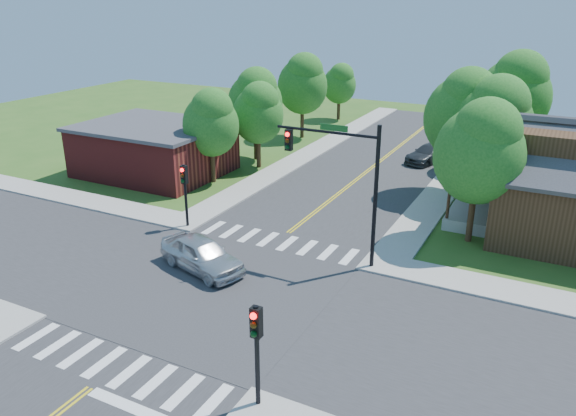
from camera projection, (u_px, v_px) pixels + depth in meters
The scene contains 25 objects.
ground at pixel (213, 292), 25.57m from camera, with size 100.00×100.00×0.00m, color #305A1C.
road_ns at pixel (213, 292), 25.56m from camera, with size 10.00×90.00×0.04m, color #2D2D30.
road_ew at pixel (213, 292), 25.56m from camera, with size 90.00×10.00×0.04m, color #2D2D30.
intersection_patch at pixel (213, 292), 25.57m from camera, with size 10.20×10.20×0.06m, color #2D2D30.
sidewalk_nw at pixel (162, 160), 45.42m from camera, with size 40.00×40.00×0.14m.
crosswalk_north at pixel (278, 241), 30.70m from camera, with size 8.85×2.00×0.01m.
crosswalk_south at pixel (117, 367), 20.40m from camera, with size 8.85×2.00×0.01m.
centerline at pixel (213, 291), 25.55m from camera, with size 0.30×90.00×0.01m.
stop_bar at pixel (145, 414), 18.19m from camera, with size 4.60×0.45×0.09m, color white.
signal_mast_ne at pixel (343, 170), 26.80m from camera, with size 5.30×0.42×7.20m.
signal_pole_se at pixel (256, 338), 17.55m from camera, with size 0.34×0.42×3.80m.
signal_pole_nw at pixel (185, 184), 31.63m from camera, with size 0.34×0.42×3.80m.
building_nw at pixel (154, 148), 41.90m from camera, with size 10.40×8.40×3.73m.
tree_e_a at pixel (481, 149), 28.93m from camera, with size 4.68×4.44×7.95m.
tree_e_b at pixel (494, 121), 34.27m from camera, with size 4.90×4.65×8.32m.
tree_e_c at pixel (515, 92), 41.08m from camera, with size 5.33×5.06×9.05m.
tree_e_d at pixel (523, 89), 49.41m from camera, with size 4.32×4.11×7.35m.
tree_w_a at pixel (211, 121), 38.84m from camera, with size 3.99×3.79×6.79m.
tree_w_b at pixel (256, 99), 44.23m from camera, with size 4.40×4.18×7.48m.
tree_w_c at pixel (303, 82), 50.97m from camera, with size 4.61×4.38×7.84m.
tree_w_d at pixel (340, 83), 58.92m from camera, with size 3.53×3.35×5.99m.
tree_house at pixel (465, 112), 36.06m from camera, with size 5.01×4.76×8.52m.
tree_bldg at pixel (258, 112), 42.27m from camera, with size 3.94×3.74×6.70m.
car_silver at pixel (202, 255), 27.31m from camera, with size 5.24×3.30×1.66m, color silver.
car_dgrey at pixel (429, 154), 44.87m from camera, with size 3.45×5.16×1.39m, color #343739.
Camera 1 is at (13.30, -18.44, 12.77)m, focal length 35.00 mm.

